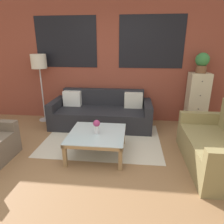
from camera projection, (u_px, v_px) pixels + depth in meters
ground_plane at (86, 180)px, 2.72m from camera, size 16.00×16.00×0.00m
wall_back_brick at (108, 60)px, 4.57m from camera, size 8.40×0.09×2.80m
rug at (102, 139)px, 3.89m from camera, size 2.21×1.60×0.00m
couch_dark at (102, 114)px, 4.48m from camera, size 2.18×0.88×0.78m
settee_vintage at (220, 148)px, 2.94m from camera, size 0.80×1.50×0.92m
coffee_table at (97, 136)px, 3.27m from camera, size 0.90×0.90×0.39m
floor_lamp at (39, 65)px, 4.47m from camera, size 0.34×0.34×1.55m
drawer_cabinet at (197, 100)px, 4.38m from camera, size 0.42×0.38×1.19m
potted_plant at (202, 62)px, 4.12m from camera, size 0.28×0.28×0.41m
flower_vase at (97, 126)px, 3.19m from camera, size 0.11×0.11×0.23m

